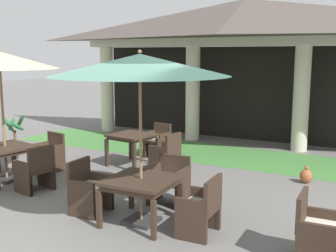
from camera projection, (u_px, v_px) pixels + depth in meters
ground_plane at (69, 242)px, 6.00m from camera, size 60.00×60.00×0.00m
background_pavilion at (247, 32)px, 11.95m from camera, size 10.91×3.06×4.13m
lawn_strip at (223, 155)px, 11.13m from camera, size 12.71×2.23×0.01m
patio_table_near_foreground at (141, 184)px, 6.59m from camera, size 1.05×1.05×0.73m
patio_umbrella_near_foreground at (140, 66)px, 6.28m from camera, size 2.72×2.72×2.69m
patio_chair_near_foreground_west at (89, 189)px, 7.07m from camera, size 0.55×0.61×0.89m
patio_chair_near_foreground_north at (169, 181)px, 7.51m from camera, size 0.65×0.58×0.84m
patio_chair_near_foreground_east at (201, 208)px, 6.19m from camera, size 0.52×0.65×0.89m
patio_table_mid_left at (5, 151)px, 8.77m from camera, size 1.15×1.15×0.75m
patio_chair_mid_left_north at (48, 154)px, 9.62m from camera, size 0.67×0.68×0.85m
patio_chair_mid_left_east at (36, 170)px, 8.16m from camera, size 0.63×0.67×0.91m
patio_chair_mid_right_west at (319, 232)px, 5.34m from camera, size 0.61×0.65×0.90m
patio_table_far_back at (132, 138)px, 10.02m from camera, size 1.04×1.04×0.76m
patio_chair_far_back_north at (158, 141)px, 10.85m from camera, size 0.61×0.57×0.86m
patio_chair_far_back_east at (166, 155)px, 9.47m from camera, size 0.59×0.61×0.90m
potted_palm_left_edge at (15, 143)px, 11.25m from camera, size 0.49×0.51×1.07m
terracotta_urn at (306, 176)px, 8.72m from camera, size 0.26×0.26×0.37m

